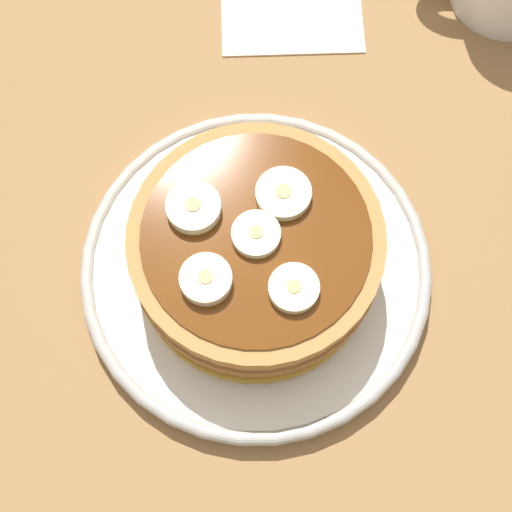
% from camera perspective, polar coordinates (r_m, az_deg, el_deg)
% --- Properties ---
extents(ground_plane, '(1.40, 1.40, 0.03)m').
position_cam_1_polar(ground_plane, '(0.55, 0.00, -1.77)').
color(ground_plane, olive).
extents(plate, '(0.24, 0.24, 0.02)m').
position_cam_1_polar(plate, '(0.53, 0.00, -0.93)').
color(plate, silver).
rests_on(plate, ground_plane).
extents(pancake_stack, '(0.16, 0.17, 0.05)m').
position_cam_1_polar(pancake_stack, '(0.49, -0.32, 0.11)').
color(pancake_stack, '#C98B40').
rests_on(pancake_stack, plate).
extents(banana_slice_0, '(0.03, 0.03, 0.01)m').
position_cam_1_polar(banana_slice_0, '(0.47, -0.55, 1.13)').
color(banana_slice_0, '#EBECC5').
rests_on(banana_slice_0, pancake_stack).
extents(banana_slice_1, '(0.03, 0.03, 0.01)m').
position_cam_1_polar(banana_slice_1, '(0.48, -4.60, 3.55)').
color(banana_slice_1, '#EBF1C2').
rests_on(banana_slice_1, pancake_stack).
extents(banana_slice_2, '(0.03, 0.03, 0.01)m').
position_cam_1_polar(banana_slice_2, '(0.46, 2.78, -2.39)').
color(banana_slice_2, '#F7F4B8').
rests_on(banana_slice_2, pancake_stack).
extents(banana_slice_3, '(0.03, 0.03, 0.01)m').
position_cam_1_polar(banana_slice_3, '(0.48, 2.02, 4.57)').
color(banana_slice_3, '#EEE8B8').
rests_on(banana_slice_3, pancake_stack).
extents(banana_slice_4, '(0.03, 0.03, 0.01)m').
position_cam_1_polar(banana_slice_4, '(0.46, -3.69, -1.74)').
color(banana_slice_4, '#F9EFBF').
rests_on(banana_slice_4, pancake_stack).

